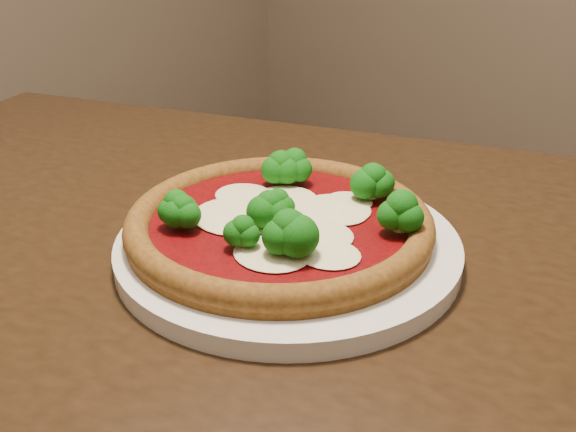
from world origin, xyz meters
The scene contains 3 objects.
dining_table centered at (-0.23, -0.04, 0.64)m, with size 1.33×1.07×0.75m.
plate centered at (-0.18, -0.03, 0.76)m, with size 0.32×0.32×0.02m, color silver.
pizza centered at (-0.19, -0.03, 0.78)m, with size 0.29×0.29×0.06m.
Camera 1 is at (0.16, -0.44, 1.05)m, focal length 40.00 mm.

